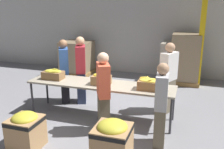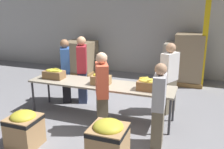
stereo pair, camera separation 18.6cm
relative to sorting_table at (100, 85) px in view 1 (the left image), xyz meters
name	(u,v)px [view 1 (the left image)]	position (x,y,z in m)	size (l,w,h in m)	color
ground_plane	(101,116)	(0.00, 0.00, -0.75)	(30.00, 30.00, 0.00)	gray
wall_back	(139,18)	(0.00, 3.90, 1.25)	(16.00, 0.08, 4.00)	#B7B7B2
sorting_table	(100,85)	(0.00, 0.00, 0.00)	(3.29, 0.76, 0.80)	#9E937F
banana_box_0	(53,74)	(-1.17, -0.02, 0.16)	(0.48, 0.33, 0.25)	olive
banana_box_1	(101,79)	(0.04, -0.06, 0.18)	(0.40, 0.28, 0.27)	#A37A4C
banana_box_2	(150,84)	(1.11, -0.07, 0.17)	(0.49, 0.30, 0.27)	olive
volunteer_0	(64,72)	(-1.20, 0.57, 0.07)	(0.41, 0.49, 1.64)	black
volunteer_1	(103,94)	(0.30, -0.64, 0.06)	(0.39, 0.49, 1.63)	#6B604C
volunteer_2	(168,78)	(1.40, 0.75, 0.08)	(0.40, 0.50, 1.66)	#6B604C
volunteer_3	(161,106)	(1.43, -0.78, 0.02)	(0.23, 0.43, 1.55)	#6B604C
volunteer_4	(81,70)	(-0.78, 0.68, 0.11)	(0.39, 0.51, 1.72)	#2D3856
donation_bin_0	(26,129)	(-0.82, -1.61, -0.39)	(0.53, 0.53, 0.68)	tan
donation_bin_1	(112,142)	(0.80, -1.61, -0.34)	(0.57, 0.57, 0.77)	tan
support_pillar	(203,21)	(2.11, 2.89, 1.25)	(0.15, 0.15, 4.00)	yellow
pallet_stack_0	(77,58)	(-2.06, 3.08, -0.16)	(1.09, 1.09, 1.19)	olive
pallet_stack_1	(175,62)	(1.36, 3.34, -0.12)	(0.95, 0.95, 1.28)	olive
pallet_stack_2	(185,59)	(1.70, 3.21, 0.04)	(0.94, 0.94, 1.60)	olive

